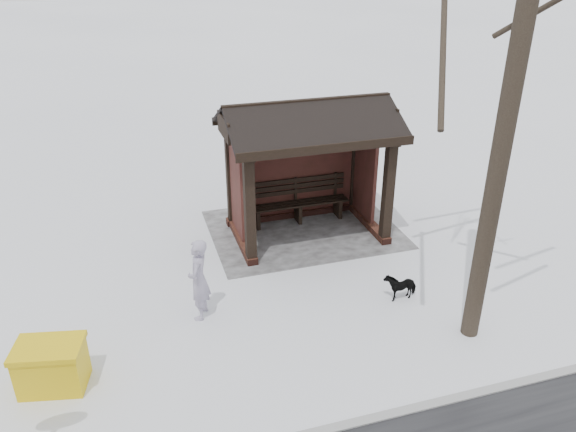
# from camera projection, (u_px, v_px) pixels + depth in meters

# --- Properties ---
(ground) EXTENTS (120.00, 120.00, 0.00)m
(ground) POSITION_uv_depth(u_px,v_px,m) (306.00, 233.00, 12.74)
(ground) COLOR white
(ground) RESTS_ON ground
(kerb) EXTENTS (120.00, 0.15, 0.06)m
(kerb) POSITION_uv_depth(u_px,v_px,m) (429.00, 405.00, 8.02)
(kerb) COLOR gray
(kerb) RESTS_ON ground
(trampled_patch) EXTENTS (4.20, 3.20, 0.02)m
(trampled_patch) POSITION_uv_depth(u_px,v_px,m) (304.00, 229.00, 12.91)
(trampled_patch) COLOR #939298
(trampled_patch) RESTS_ON ground
(bus_shelter) EXTENTS (3.60, 2.40, 3.09)m
(bus_shelter) POSITION_uv_depth(u_px,v_px,m) (305.00, 140.00, 11.92)
(bus_shelter) COLOR #3B1B15
(bus_shelter) RESTS_ON ground
(pedestrian) EXTENTS (0.54, 0.64, 1.50)m
(pedestrian) POSITION_uv_depth(u_px,v_px,m) (199.00, 280.00, 9.63)
(pedestrian) COLOR #9B93AD
(pedestrian) RESTS_ON ground
(dog) EXTENTS (0.63, 0.33, 0.51)m
(dog) POSITION_uv_depth(u_px,v_px,m) (400.00, 285.00, 10.37)
(dog) COLOR black
(dog) RESTS_ON ground
(grit_bin) EXTENTS (1.09, 0.85, 0.75)m
(grit_bin) POSITION_uv_depth(u_px,v_px,m) (52.00, 366.00, 8.22)
(grit_bin) COLOR gold
(grit_bin) RESTS_ON ground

